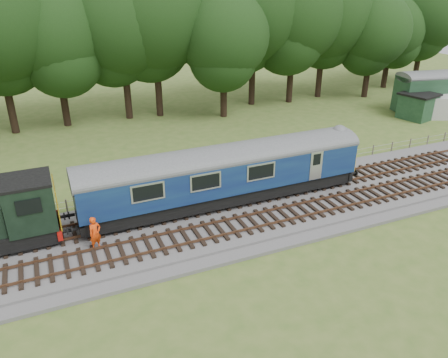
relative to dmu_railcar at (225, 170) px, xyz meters
name	(u,v)px	position (x,y,z in m)	size (l,w,h in m)	color
ground	(271,209)	(2.63, -1.40, -2.61)	(120.00, 120.00, 0.00)	#426023
ballast	(271,206)	(2.63, -1.40, -2.43)	(70.00, 7.00, 0.35)	#4C4C4F
track_north	(261,194)	(2.63, 0.00, -2.19)	(67.20, 2.40, 0.21)	black
track_south	(284,214)	(2.63, -3.00, -2.19)	(67.20, 2.40, 0.21)	black
fence	(241,181)	(2.63, 3.10, -2.61)	(64.00, 0.12, 1.00)	#6B6054
tree_line	(170,116)	(2.63, 20.60, -2.61)	(70.00, 8.00, 18.00)	black
dmu_railcar	(225,170)	(0.00, 0.00, 0.00)	(18.05, 2.86, 3.88)	black
worker	(95,233)	(-8.32, -2.09, -1.32)	(0.68, 0.45, 1.88)	#FF450D
shed	(418,106)	(26.01, 9.76, -1.26)	(3.93, 3.93, 2.65)	#183620
caravan	(447,107)	(29.07, 8.74, -1.48)	(4.62, 2.26, 2.26)	#A9A8A4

